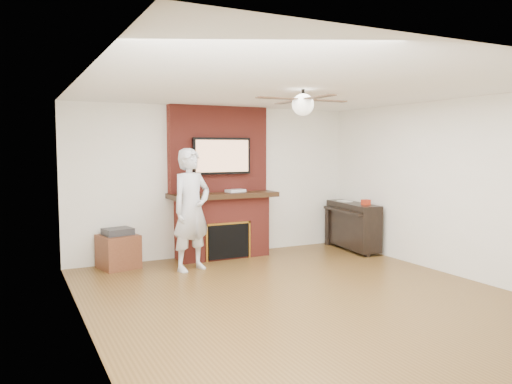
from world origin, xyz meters
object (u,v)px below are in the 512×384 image
side_table (118,250)px  fireplace (221,197)px  person (191,210)px  piano (353,225)px

side_table → fireplace: bearing=-10.5°
person → piano: person is taller
person → fireplace: bearing=22.1°
fireplace → person: (-0.75, -0.68, -0.09)m
person → piano: (3.05, 0.13, -0.45)m
fireplace → side_table: (-1.71, -0.07, -0.72)m
side_table → piano: piano is taller
person → piano: bearing=-17.5°
person → piano: 3.09m
side_table → person: bearing=-45.5°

